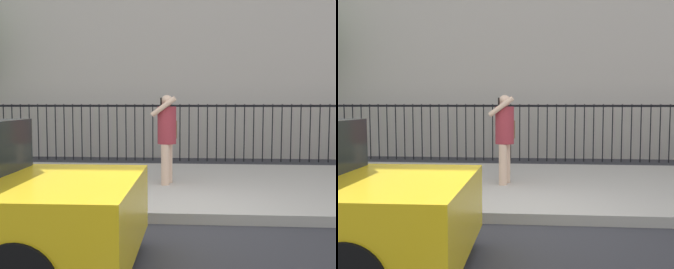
# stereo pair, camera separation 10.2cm
# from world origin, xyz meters

# --- Properties ---
(ground_plane) EXTENTS (60.00, 60.00, 0.00)m
(ground_plane) POSITION_xyz_m (0.00, 0.00, 0.00)
(ground_plane) COLOR #333338
(sidewalk) EXTENTS (28.00, 4.40, 0.15)m
(sidewalk) POSITION_xyz_m (0.00, 2.20, 0.07)
(sidewalk) COLOR #B2ADA3
(sidewalk) RESTS_ON ground
(building_facade) EXTENTS (28.00, 4.00, 9.69)m
(building_facade) POSITION_xyz_m (0.00, 8.50, 4.84)
(building_facade) COLOR beige
(building_facade) RESTS_ON ground
(iron_fence) EXTENTS (12.03, 0.04, 1.60)m
(iron_fence) POSITION_xyz_m (0.00, 5.90, 1.02)
(iron_fence) COLOR black
(iron_fence) RESTS_ON ground
(pedestrian_on_phone) EXTENTS (0.49, 0.70, 1.62)m
(pedestrian_on_phone) POSITION_xyz_m (-0.21, 1.98, 1.09)
(pedestrian_on_phone) COLOR beige
(pedestrian_on_phone) RESTS_ON sidewalk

